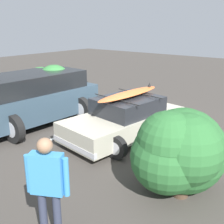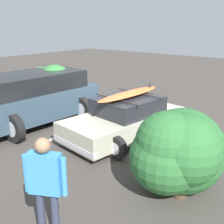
% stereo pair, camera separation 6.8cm
% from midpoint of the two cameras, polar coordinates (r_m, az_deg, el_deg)
% --- Properties ---
extents(ground_plane, '(44.00, 44.00, 0.02)m').
position_cam_midpoint_polar(ground_plane, '(9.45, 1.55, -3.33)').
color(ground_plane, '#423D38').
rests_on(ground_plane, ground).
extents(parking_stripe, '(0.12, 3.89, 0.00)m').
position_cam_midpoint_polar(parking_stripe, '(9.71, -4.84, -2.72)').
color(parking_stripe, silver).
rests_on(parking_stripe, ground).
extents(sedan_car, '(2.68, 4.14, 1.51)m').
position_cam_midpoint_polar(sedan_car, '(8.58, 2.96, -1.28)').
color(sedan_car, '#B7B29E').
rests_on(sedan_car, ground).
extents(suv_car, '(2.97, 4.68, 1.77)m').
position_cam_midpoint_polar(suv_car, '(10.00, -15.42, 2.86)').
color(suv_car, '#334756').
rests_on(suv_car, ground).
extents(person_bystander, '(0.62, 0.42, 1.78)m').
position_cam_midpoint_polar(person_bystander, '(4.50, -12.94, -13.54)').
color(person_bystander, '#33384C').
rests_on(person_bystander, ground).
extents(bush_near_left, '(1.90, 2.13, 1.87)m').
position_cam_midpoint_polar(bush_near_left, '(5.90, 13.01, -7.69)').
color(bush_near_left, '#4C3828').
rests_on(bush_near_left, ground).
extents(bush_near_right, '(2.45, 1.98, 1.93)m').
position_cam_midpoint_polar(bush_near_right, '(11.15, -13.50, 5.06)').
color(bush_near_right, '#4C3828').
rests_on(bush_near_right, ground).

